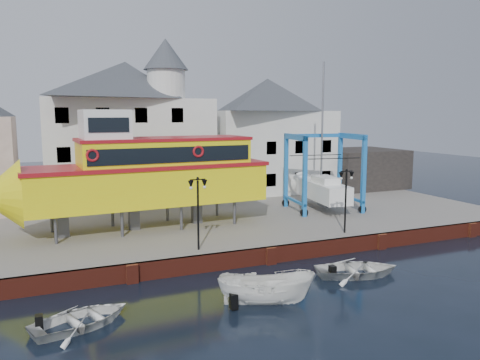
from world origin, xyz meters
name	(u,v)px	position (x,y,z in m)	size (l,w,h in m)	color
ground	(270,264)	(0.00, 0.00, 0.00)	(140.00, 140.00, 0.00)	black
hardstanding	(209,218)	(0.00, 11.00, 0.50)	(44.00, 22.00, 1.00)	slate
quay_wall	(270,255)	(0.00, 0.10, 0.50)	(44.00, 0.47, 1.00)	maroon
building_white_main	(129,130)	(-4.87, 18.39, 7.34)	(14.00, 8.30, 14.00)	silver
building_white_right	(267,135)	(9.00, 19.00, 6.60)	(12.00, 8.00, 11.20)	silver
shed_dark	(360,168)	(19.00, 17.00, 3.00)	(8.00, 7.00, 4.00)	black
lamp_post_left	(198,195)	(-4.00, 1.20, 4.17)	(1.12, 0.32, 4.20)	black
lamp_post_right	(346,185)	(6.00, 1.20, 4.17)	(1.12, 0.32, 4.20)	black
tour_boat	(133,174)	(-6.50, 7.43, 4.76)	(18.50, 5.31, 7.97)	#59595E
travel_lift	(319,184)	(8.83, 8.82, 2.98)	(6.03, 8.00, 11.79)	#1E60B3
motorboat_a	(266,304)	(-2.80, -5.19, 0.00)	(1.68, 4.45, 1.72)	white
motorboat_b	(357,275)	(3.48, -3.59, 0.00)	(3.22, 4.51, 0.93)	white
motorboat_d	(82,326)	(-10.80, -4.27, 0.00)	(2.93, 4.10, 0.85)	white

